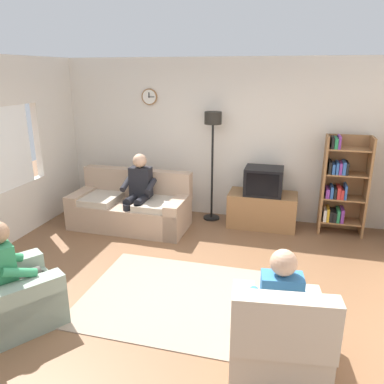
{
  "coord_description": "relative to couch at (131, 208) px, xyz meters",
  "views": [
    {
      "loc": [
        1.18,
        -3.78,
        2.48
      ],
      "look_at": [
        -0.1,
        1.02,
        0.9
      ],
      "focal_mm": 35.69,
      "sensor_mm": 36.0,
      "label": 1
    }
  ],
  "objects": [
    {
      "name": "ground_plane",
      "position": [
        1.32,
        -1.69,
        -0.31
      ],
      "size": [
        12.0,
        12.0,
        0.0
      ],
      "primitive_type": "plane",
      "color": "brown"
    },
    {
      "name": "back_wall_assembly",
      "position": [
        1.32,
        0.97,
        1.04
      ],
      "size": [
        6.2,
        0.17,
        2.7
      ],
      "color": "silver",
      "rests_on": "ground_plane"
    },
    {
      "name": "couch",
      "position": [
        0.0,
        0.0,
        0.0
      ],
      "size": [
        1.91,
        0.91,
        0.9
      ],
      "color": "tan",
      "rests_on": "ground_plane"
    },
    {
      "name": "tv_stand",
      "position": [
        2.1,
        0.56,
        -0.03
      ],
      "size": [
        1.1,
        0.56,
        0.57
      ],
      "color": "olive",
      "rests_on": "ground_plane"
    },
    {
      "name": "tv",
      "position": [
        2.1,
        0.54,
        0.47
      ],
      "size": [
        0.6,
        0.49,
        0.44
      ],
      "color": "black",
      "rests_on": "tv_stand"
    },
    {
      "name": "bookshelf",
      "position": [
        3.29,
        0.63,
        0.46
      ],
      "size": [
        0.68,
        0.36,
        1.56
      ],
      "color": "olive",
      "rests_on": "ground_plane"
    },
    {
      "name": "floor_lamp",
      "position": [
        1.23,
        0.66,
        1.14
      ],
      "size": [
        0.28,
        0.28,
        1.85
      ],
      "color": "black",
      "rests_on": "ground_plane"
    },
    {
      "name": "armchair_near_window",
      "position": [
        -0.15,
        -2.72,
        -0.02
      ],
      "size": [
        1.16,
        1.18,
        0.9
      ],
      "color": "gray",
      "rests_on": "ground_plane"
    },
    {
      "name": "armchair_near_bookshelf",
      "position": [
        2.51,
        -2.63,
        -0.02
      ],
      "size": [
        0.91,
        0.97,
        0.9
      ],
      "color": "#BCAD99",
      "rests_on": "ground_plane"
    },
    {
      "name": "area_rug",
      "position": [
        1.4,
        -1.85,
        -0.31
      ],
      "size": [
        2.2,
        1.7,
        0.01
      ],
      "primitive_type": "cube",
      "color": "gray",
      "rests_on": "ground_plane"
    },
    {
      "name": "person_on_couch",
      "position": [
        0.2,
        -0.11,
        0.39
      ],
      "size": [
        0.51,
        0.54,
        1.24
      ],
      "color": "black",
      "rests_on": "ground_plane"
    },
    {
      "name": "person_in_left_armchair",
      "position": [
        -0.1,
        -2.65,
        0.29
      ],
      "size": [
        0.61,
        0.64,
        1.12
      ],
      "color": "#338C59",
      "rests_on": "ground_plane"
    },
    {
      "name": "person_in_right_armchair",
      "position": [
        2.5,
        -2.54,
        0.29
      ],
      "size": [
        0.55,
        0.57,
        1.12
      ],
      "color": "#3372B2",
      "rests_on": "ground_plane"
    }
  ]
}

